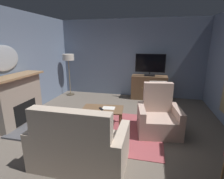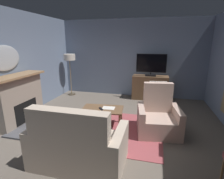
# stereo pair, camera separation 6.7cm
# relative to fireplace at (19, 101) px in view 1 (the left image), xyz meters

# --- Properties ---
(ground_plane) EXTENTS (5.93, 6.52, 0.04)m
(ground_plane) POSITION_rel_fireplace_xyz_m (2.39, 0.12, -0.61)
(ground_plane) COLOR #665B51
(wall_back) EXTENTS (5.93, 0.10, 2.85)m
(wall_back) POSITION_rel_fireplace_xyz_m (2.39, 3.13, 0.83)
(wall_back) COLOR slate
(wall_back) RESTS_ON ground_plane
(wall_left) EXTENTS (0.10, 6.52, 2.85)m
(wall_left) POSITION_rel_fireplace_xyz_m (-0.33, 0.12, 0.83)
(wall_left) COLOR slate
(wall_left) RESTS_ON ground_plane
(rug_central) EXTENTS (2.55, 1.99, 0.01)m
(rug_central) POSITION_rel_fireplace_xyz_m (2.26, 0.18, -0.59)
(rug_central) COLOR #9E474C
(rug_central) RESTS_ON ground_plane
(fireplace) EXTENTS (0.86, 1.55, 1.25)m
(fireplace) POSITION_rel_fireplace_xyz_m (0.00, 0.00, 0.00)
(fireplace) COLOR #4C4C51
(fireplace) RESTS_ON ground_plane
(wall_mirror_oval) EXTENTS (0.06, 0.94, 0.62)m
(wall_mirror_oval) POSITION_rel_fireplace_xyz_m (-0.25, -0.00, 1.06)
(wall_mirror_oval) COLOR #B2B7BF
(tv_cabinet) EXTENTS (1.25, 0.53, 0.86)m
(tv_cabinet) POSITION_rel_fireplace_xyz_m (3.14, 2.78, -0.19)
(tv_cabinet) COLOR #4A3523
(tv_cabinet) RESTS_ON ground_plane
(television) EXTENTS (1.03, 0.20, 0.78)m
(television) POSITION_rel_fireplace_xyz_m (3.14, 2.72, 0.68)
(television) COLOR black
(television) RESTS_ON tv_cabinet
(coffee_table) EXTENTS (1.04, 0.67, 0.46)m
(coffee_table) POSITION_rel_fireplace_xyz_m (2.10, 0.30, -0.18)
(coffee_table) COLOR brown
(coffee_table) RESTS_ON ground_plane
(tv_remote) EXTENTS (0.14, 0.17, 0.02)m
(tv_remote) POSITION_rel_fireplace_xyz_m (2.08, 0.25, -0.12)
(tv_remote) COLOR black
(tv_remote) RESTS_ON coffee_table
(folded_newspaper) EXTENTS (0.31, 0.24, 0.01)m
(folded_newspaper) POSITION_rel_fireplace_xyz_m (2.24, 0.36, -0.13)
(folded_newspaper) COLOR silver
(folded_newspaper) RESTS_ON coffee_table
(sofa_floral) EXTENTS (1.54, 0.88, 1.10)m
(sofa_floral) POSITION_rel_fireplace_xyz_m (2.12, -1.16, -0.23)
(sofa_floral) COLOR #C6B29E
(sofa_floral) RESTS_ON ground_plane
(armchair_facing_sofa) EXTENTS (1.03, 0.95, 1.13)m
(armchair_facing_sofa) POSITION_rel_fireplace_xyz_m (3.42, 0.33, -0.25)
(armchair_facing_sofa) COLOR #BC9E8E
(armchair_facing_sofa) RESTS_ON ground_plane
(cat) EXTENTS (0.66, 0.37, 0.24)m
(cat) POSITION_rel_fireplace_xyz_m (1.20, -0.10, -0.48)
(cat) COLOR gray
(cat) RESTS_ON ground_plane
(floor_lamp) EXTENTS (0.43, 0.43, 1.59)m
(floor_lamp) POSITION_rel_fireplace_xyz_m (0.11, 2.59, 0.76)
(floor_lamp) COLOR #4C4233
(floor_lamp) RESTS_ON ground_plane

